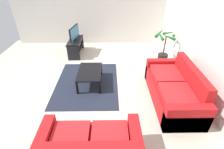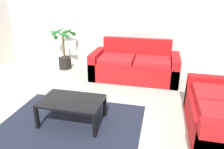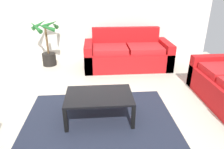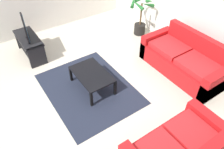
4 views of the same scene
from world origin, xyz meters
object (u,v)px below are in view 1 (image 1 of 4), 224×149
Objects in this scene: tv_stand at (76,45)px; tv at (74,33)px; potted_palm at (164,49)px; coffee_table at (90,73)px; couch_main at (173,90)px.

tv_stand is 0.45m from tv.
potted_palm is at bearing 76.51° from tv.
tv_stand is at bearing -100.19° from tv.
coffee_table is (1.92, 0.70, -0.00)m from tv_stand.
potted_palm is (0.72, 3.01, -0.31)m from tv.
couch_main is at bearing 70.86° from coffee_table.
coffee_table is at bearing 20.05° from tv_stand.
tv reaches higher than tv_stand.
couch_main is 1.93m from potted_palm.
potted_palm is at bearing 76.51° from tv_stand.
coffee_table is 2.61m from potted_palm.
tv_stand is 0.98× the size of potted_palm.
tv is 0.71× the size of potted_palm.
potted_palm reaches higher than tv.
potted_palm reaches higher than tv_stand.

